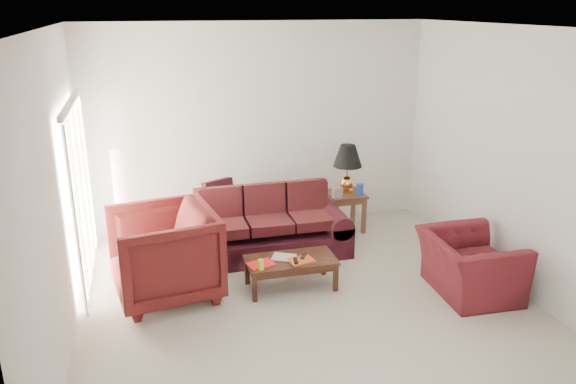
% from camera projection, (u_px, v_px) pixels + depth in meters
% --- Properties ---
extents(floor, '(5.00, 5.00, 0.00)m').
position_uv_depth(floor, '(307.00, 303.00, 6.36)').
color(floor, beige).
rests_on(floor, ground).
extents(blinds, '(0.10, 2.00, 2.16)m').
position_uv_depth(blinds, '(80.00, 195.00, 6.61)').
color(blinds, silver).
rests_on(blinds, ground).
extents(sofa, '(2.18, 1.00, 0.88)m').
position_uv_depth(sofa, '(268.00, 224.00, 7.44)').
color(sofa, black).
rests_on(sofa, ground).
extents(throw_pillow, '(0.48, 0.38, 0.45)m').
position_uv_depth(throw_pillow, '(219.00, 195.00, 7.73)').
color(throw_pillow, black).
rests_on(throw_pillow, sofa).
extents(end_table, '(0.55, 0.55, 0.58)m').
position_uv_depth(end_table, '(345.00, 211.00, 8.35)').
color(end_table, brown).
rests_on(end_table, ground).
extents(table_lamp, '(0.54, 0.54, 0.71)m').
position_uv_depth(table_lamp, '(347.00, 169.00, 8.19)').
color(table_lamp, '#E39047').
rests_on(table_lamp, end_table).
extents(clock, '(0.15, 0.08, 0.15)m').
position_uv_depth(clock, '(338.00, 193.00, 8.04)').
color(clock, white).
rests_on(clock, end_table).
extents(blue_canister, '(0.13, 0.13, 0.16)m').
position_uv_depth(blue_canister, '(360.00, 189.00, 8.15)').
color(blue_canister, navy).
rests_on(blue_canister, end_table).
extents(picture_frame, '(0.16, 0.18, 0.05)m').
position_uv_depth(picture_frame, '(332.00, 186.00, 8.30)').
color(picture_frame, '#B6B6BA').
rests_on(picture_frame, end_table).
extents(floor_lamp, '(0.23, 0.23, 1.42)m').
position_uv_depth(floor_lamp, '(122.00, 200.00, 7.53)').
color(floor_lamp, white).
rests_on(floor_lamp, ground).
extents(armchair_left, '(1.31, 1.28, 1.05)m').
position_uv_depth(armchair_left, '(164.00, 254.00, 6.36)').
color(armchair_left, '#461010').
rests_on(armchair_left, ground).
extents(armchair_right, '(0.99, 1.12, 0.70)m').
position_uv_depth(armchair_right, '(469.00, 265.00, 6.48)').
color(armchair_right, '#491015').
rests_on(armchair_right, ground).
extents(coffee_table, '(1.09, 0.60, 0.37)m').
position_uv_depth(coffee_table, '(291.00, 273.00, 6.65)').
color(coffee_table, black).
rests_on(coffee_table, ground).
extents(magazine_red, '(0.34, 0.29, 0.02)m').
position_uv_depth(magazine_red, '(261.00, 264.00, 6.44)').
color(magazine_red, red).
rests_on(magazine_red, coffee_table).
extents(magazine_white, '(0.33, 0.30, 0.02)m').
position_uv_depth(magazine_white, '(284.00, 257.00, 6.62)').
color(magazine_white, silver).
rests_on(magazine_white, coffee_table).
extents(magazine_orange, '(0.32, 0.26, 0.02)m').
position_uv_depth(magazine_orange, '(301.00, 260.00, 6.54)').
color(magazine_orange, '#D04418').
rests_on(magazine_orange, coffee_table).
extents(remote_a, '(0.07, 0.16, 0.02)m').
position_uv_depth(remote_a, '(296.00, 260.00, 6.49)').
color(remote_a, black).
rests_on(remote_a, coffee_table).
extents(remote_b, '(0.12, 0.16, 0.02)m').
position_uv_depth(remote_b, '(304.00, 256.00, 6.61)').
color(remote_b, black).
rests_on(remote_b, coffee_table).
extents(yellow_glass, '(0.07, 0.07, 0.12)m').
position_uv_depth(yellow_glass, '(261.00, 265.00, 6.31)').
color(yellow_glass, yellow).
rests_on(yellow_glass, coffee_table).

